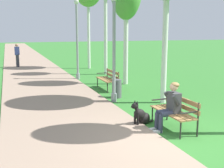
# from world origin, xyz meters

# --- Properties ---
(ground_plane) EXTENTS (120.00, 120.00, 0.00)m
(ground_plane) POSITION_xyz_m (0.00, 0.00, 0.00)
(ground_plane) COLOR #33752D
(paved_path) EXTENTS (3.64, 60.00, 0.04)m
(paved_path) POSITION_xyz_m (-1.98, 24.00, 0.02)
(paved_path) COLOR gray
(paved_path) RESTS_ON ground
(park_bench_near) EXTENTS (0.55, 1.50, 0.85)m
(park_bench_near) POSITION_xyz_m (0.52, 0.75, 0.51)
(park_bench_near) COLOR olive
(park_bench_near) RESTS_ON ground
(park_bench_mid) EXTENTS (0.55, 1.50, 0.85)m
(park_bench_mid) POSITION_xyz_m (0.57, 6.05, 0.51)
(park_bench_mid) COLOR olive
(park_bench_mid) RESTS_ON ground
(person_seated_on_near_bench) EXTENTS (0.74, 0.49, 1.25)m
(person_seated_on_near_bench) POSITION_xyz_m (0.31, 0.69, 0.68)
(person_seated_on_near_bench) COLOR #33384C
(person_seated_on_near_bench) RESTS_ON ground
(dog_black) EXTENTS (0.82, 0.39, 0.71)m
(dog_black) POSITION_xyz_m (-0.17, 1.34, 0.26)
(dog_black) COLOR black
(dog_black) RESTS_ON ground
(lamp_post_near) EXTENTS (0.24, 0.24, 3.83)m
(lamp_post_near) POSITION_xyz_m (0.02, 3.95, 1.98)
(lamp_post_near) COLOR gray
(lamp_post_near) RESTS_ON ground
(lamp_post_mid) EXTENTS (0.24, 0.24, 4.14)m
(lamp_post_mid) POSITION_xyz_m (-0.06, 9.08, 2.15)
(lamp_post_mid) COLOR gray
(lamp_post_mid) RESTS_ON ground
(litter_bin) EXTENTS (0.36, 0.36, 0.70)m
(litter_bin) POSITION_xyz_m (0.35, 4.50, 0.35)
(litter_bin) COLOR #515156
(litter_bin) RESTS_ON ground
(pedestrian_distant) EXTENTS (0.32, 0.22, 1.65)m
(pedestrian_distant) POSITION_xyz_m (-2.85, 15.31, 0.84)
(pedestrian_distant) COLOR #383842
(pedestrian_distant) RESTS_ON ground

